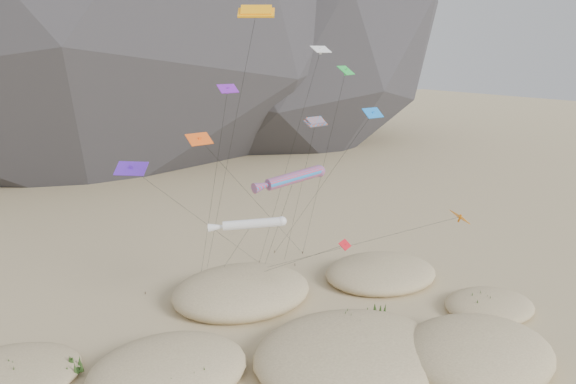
% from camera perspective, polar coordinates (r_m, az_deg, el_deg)
% --- Properties ---
extents(ground, '(500.00, 500.00, 0.00)m').
position_cam_1_polar(ground, '(45.74, 6.36, -18.36)').
color(ground, '#CCB789').
rests_on(ground, ground).
extents(dunes, '(52.59, 39.25, 4.05)m').
position_cam_1_polar(dunes, '(48.34, 2.17, -15.34)').
color(dunes, '#CCB789').
rests_on(dunes, ground).
extents(dune_grass, '(43.30, 27.76, 1.56)m').
position_cam_1_polar(dune_grass, '(48.35, 2.23, -15.20)').
color(dune_grass, black).
rests_on(dune_grass, ground).
extents(kite_stakes, '(20.60, 5.85, 0.30)m').
position_cam_1_polar(kite_stakes, '(65.39, -4.64, -7.80)').
color(kite_stakes, '#3F2D1E').
rests_on(kite_stakes, ground).
extents(rainbow_tube_kite, '(7.74, 11.01, 14.39)m').
position_cam_1_polar(rainbow_tube_kite, '(49.89, 0.41, 1.41)').
color(rainbow_tube_kite, '#FF1A29').
rests_on(rainbow_tube_kite, ground).
extents(white_tube_kite, '(6.37, 13.39, 10.29)m').
position_cam_1_polar(white_tube_kite, '(49.96, -3.98, -3.28)').
color(white_tube_kite, silver).
rests_on(white_tube_kite, ground).
extents(orange_parafoil, '(3.13, 16.57, 28.17)m').
position_cam_1_polar(orange_parafoil, '(47.84, -3.32, 17.48)').
color(orange_parafoil, '#FF9F0D').
rests_on(orange_parafoil, ground).
extents(multi_parafoil, '(4.59, 12.15, 18.54)m').
position_cam_1_polar(multi_parafoil, '(53.11, 2.79, 6.94)').
color(multi_parafoil, '#E14517').
rests_on(multi_parafoil, ground).
extents(delta_kites, '(32.42, 22.28, 24.99)m').
position_cam_1_polar(delta_kites, '(50.95, 1.66, 5.15)').
color(delta_kites, orange).
rests_on(delta_kites, ground).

